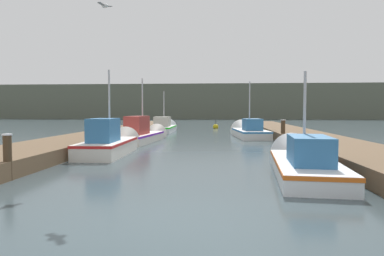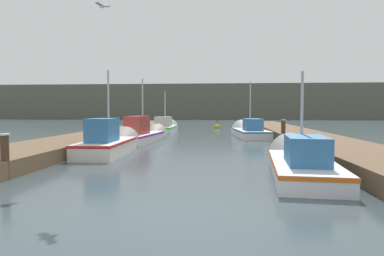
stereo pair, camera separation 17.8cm
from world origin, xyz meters
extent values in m
plane|color=#38474C|center=(0.00, 0.00, 0.00)|extent=(200.00, 200.00, 0.00)
cube|color=brown|center=(-5.98, 16.00, 0.26)|extent=(2.99, 40.00, 0.51)
cube|color=brown|center=(5.98, 16.00, 0.26)|extent=(2.99, 40.00, 0.51)
cube|color=#565B4C|center=(0.00, 70.32, 3.54)|extent=(120.00, 16.00, 7.07)
cube|color=silver|center=(3.41, 4.16, 0.24)|extent=(2.08, 4.89, 0.47)
cube|color=#CF5B19|center=(3.41, 4.16, 0.41)|extent=(2.11, 4.93, 0.10)
cone|color=silver|center=(3.69, 7.05, 0.24)|extent=(1.64, 1.20, 1.55)
cube|color=#2D6699|center=(3.36, 3.57, 0.83)|extent=(1.16, 1.90, 0.72)
cylinder|color=#B2B2B7|center=(3.45, 4.51, 1.73)|extent=(0.08, 0.08, 2.51)
cube|color=silver|center=(-3.59, 8.26, 0.30)|extent=(1.65, 4.25, 0.60)
cube|color=red|center=(-3.59, 8.26, 0.54)|extent=(1.68, 4.28, 0.10)
cone|color=silver|center=(-3.65, 10.82, 0.30)|extent=(1.50, 0.95, 1.48)
cube|color=#2D6699|center=(-3.58, 7.73, 1.07)|extent=(0.99, 1.60, 0.93)
cylinder|color=#B2B2B7|center=(-3.60, 8.58, 2.08)|extent=(0.08, 0.08, 2.95)
cube|color=silver|center=(-3.46, 13.76, 0.26)|extent=(1.89, 5.06, 0.51)
cube|color=purple|center=(-3.46, 13.76, 0.45)|extent=(1.92, 5.09, 0.10)
cone|color=silver|center=(-3.19, 16.73, 0.26)|extent=(1.46, 1.13, 1.38)
cube|color=#99332D|center=(-3.51, 13.14, 1.02)|extent=(1.06, 2.01, 1.02)
cylinder|color=#B2B2B7|center=(-3.42, 14.13, 2.11)|extent=(0.08, 0.08, 3.19)
cube|color=silver|center=(3.16, 17.64, 0.27)|extent=(2.27, 5.01, 0.54)
cube|color=#246DB2|center=(3.16, 17.64, 0.48)|extent=(2.30, 5.04, 0.10)
cone|color=silver|center=(2.85, 20.64, 0.27)|extent=(1.81, 1.36, 1.70)
cube|color=#2D6699|center=(3.22, 17.03, 0.92)|extent=(1.25, 1.76, 0.75)
cylinder|color=#B2B2B7|center=(3.12, 18.00, 2.16)|extent=(0.08, 0.08, 3.25)
cube|color=silver|center=(-3.57, 22.72, 0.26)|extent=(1.66, 4.76, 0.51)
cube|color=#15D711|center=(-3.57, 22.72, 0.45)|extent=(1.69, 4.79, 0.10)
cone|color=silver|center=(-3.59, 25.54, 0.26)|extent=(1.54, 0.91, 1.54)
cube|color=#B2AD9E|center=(-3.56, 22.12, 0.91)|extent=(1.25, 1.51, 0.79)
cylinder|color=#B2B2B7|center=(-3.57, 23.07, 1.97)|extent=(0.08, 0.08, 2.92)
cylinder|color=#473523|center=(4.71, 14.41, 0.64)|extent=(0.24, 0.24, 1.27)
cylinder|color=silver|center=(4.71, 14.41, 1.29)|extent=(0.28, 0.28, 0.04)
cylinder|color=#473523|center=(-4.43, 9.24, 0.52)|extent=(0.30, 0.30, 1.05)
cylinder|color=silver|center=(-4.43, 9.24, 1.07)|extent=(0.35, 0.35, 0.04)
cylinder|color=#473523|center=(-4.59, 3.05, 0.60)|extent=(0.22, 0.22, 1.20)
cylinder|color=silver|center=(-4.59, 3.05, 1.22)|extent=(0.25, 0.25, 0.04)
sphere|color=gold|center=(0.76, 29.01, 0.15)|extent=(0.55, 0.55, 0.55)
cylinder|color=black|center=(0.76, 29.01, 0.67)|extent=(0.06, 0.06, 0.50)
ellipsoid|color=white|center=(-2.68, 5.41, 5.22)|extent=(0.31, 0.26, 0.12)
cube|color=gray|center=(-2.61, 5.53, 5.24)|extent=(0.24, 0.30, 0.07)
cube|color=gray|center=(-2.74, 5.28, 5.24)|extent=(0.24, 0.30, 0.07)
camera|label=1|loc=(0.95, -5.54, 1.88)|focal=32.00mm
camera|label=2|loc=(1.13, -5.52, 1.88)|focal=32.00mm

